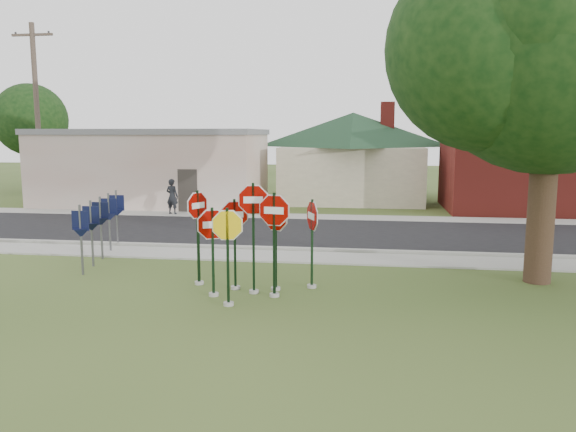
# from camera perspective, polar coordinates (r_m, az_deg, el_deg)

# --- Properties ---
(ground) EXTENTS (120.00, 120.00, 0.00)m
(ground) POSITION_cam_1_polar(r_m,az_deg,el_deg) (12.97, -5.44, -9.44)
(ground) COLOR #354A1C
(ground) RESTS_ON ground
(sidewalk_near) EXTENTS (60.00, 1.60, 0.06)m
(sidewalk_near) POSITION_cam_1_polar(r_m,az_deg,el_deg) (18.17, -1.38, -4.12)
(sidewalk_near) COLOR gray
(sidewalk_near) RESTS_ON ground
(road) EXTENTS (60.00, 7.00, 0.04)m
(road) POSITION_cam_1_polar(r_m,az_deg,el_deg) (22.54, 0.51, -1.69)
(road) COLOR black
(road) RESTS_ON ground
(sidewalk_far) EXTENTS (60.00, 1.60, 0.06)m
(sidewalk_far) POSITION_cam_1_polar(r_m,az_deg,el_deg) (26.75, 1.73, -0.08)
(sidewalk_far) COLOR gray
(sidewalk_far) RESTS_ON ground
(curb) EXTENTS (60.00, 0.20, 0.14)m
(curb) POSITION_cam_1_polar(r_m,az_deg,el_deg) (19.13, -0.88, -3.36)
(curb) COLOR gray
(curb) RESTS_ON ground
(stop_sign_center) EXTENTS (1.01, 0.24, 2.87)m
(stop_sign_center) POSITION_cam_1_polar(r_m,az_deg,el_deg) (13.81, -3.54, -0.64)
(stop_sign_center) COLOR #9B9891
(stop_sign_center) RESTS_ON ground
(stop_sign_yellow) EXTENTS (0.98, 0.24, 2.38)m
(stop_sign_yellow) POSITION_cam_1_polar(r_m,az_deg,el_deg) (12.92, -6.15, -2.96)
(stop_sign_yellow) COLOR #9B9891
(stop_sign_yellow) RESTS_ON ground
(stop_sign_left) EXTENTS (0.92, 0.48, 2.30)m
(stop_sign_left) POSITION_cam_1_polar(r_m,az_deg,el_deg) (13.74, -7.67, -2.48)
(stop_sign_left) COLOR #9B9891
(stop_sign_left) RESTS_ON ground
(stop_sign_right) EXTENTS (1.06, 0.24, 2.67)m
(stop_sign_right) POSITION_cam_1_polar(r_m,az_deg,el_deg) (13.52, -1.41, -1.39)
(stop_sign_right) COLOR #9B9891
(stop_sign_right) RESTS_ON ground
(stop_sign_back_right) EXTENTS (0.89, 0.50, 2.40)m
(stop_sign_back_right) POSITION_cam_1_polar(r_m,az_deg,el_deg) (14.11, -1.28, -1.84)
(stop_sign_back_right) COLOR #9B9891
(stop_sign_back_right) RESTS_ON ground
(stop_sign_back_left) EXTENTS (0.93, 0.29, 2.42)m
(stop_sign_back_left) POSITION_cam_1_polar(r_m,az_deg,el_deg) (14.27, -5.43, -1.73)
(stop_sign_back_left) COLOR #9B9891
(stop_sign_back_left) RESTS_ON ground
(stop_sign_far_right) EXTENTS (0.44, 0.98, 2.41)m
(stop_sign_far_right) POSITION_cam_1_polar(r_m,az_deg,el_deg) (14.34, 2.46, -1.58)
(stop_sign_far_right) COLOR #9B9891
(stop_sign_far_right) RESTS_ON ground
(stop_sign_far_left) EXTENTS (0.47, 0.86, 2.59)m
(stop_sign_far_left) POSITION_cam_1_polar(r_m,az_deg,el_deg) (14.83, -9.14, -0.94)
(stop_sign_far_left) COLOR #9B9891
(stop_sign_far_left) RESTS_ON ground
(route_sign_row) EXTENTS (1.43, 4.63, 2.00)m
(route_sign_row) POSITION_cam_1_polar(r_m,az_deg,el_deg) (18.68, -18.48, -0.48)
(route_sign_row) COLOR #59595E
(route_sign_row) RESTS_ON ground
(building_stucco) EXTENTS (12.20, 6.20, 4.20)m
(building_stucco) POSITION_cam_1_polar(r_m,az_deg,el_deg) (32.33, -13.60, 4.93)
(building_stucco) COLOR silver
(building_stucco) RESTS_ON ground
(building_house) EXTENTS (11.60, 11.60, 6.20)m
(building_house) POSITION_cam_1_polar(r_m,az_deg,el_deg) (34.01, 6.62, 7.79)
(building_house) COLOR beige
(building_house) RESTS_ON ground
(building_brick) EXTENTS (10.20, 6.20, 4.75)m
(building_brick) POSITION_cam_1_polar(r_m,az_deg,el_deg) (31.85, 24.74, 4.81)
(building_brick) COLOR maroon
(building_brick) RESTS_ON ground
(oak_tree) EXTENTS (10.57, 9.97, 9.86)m
(oak_tree) POSITION_cam_1_polar(r_m,az_deg,el_deg) (16.33, 25.30, 16.07)
(oak_tree) COLOR black
(oak_tree) RESTS_ON ground
(utility_pole_near) EXTENTS (2.20, 0.26, 9.50)m
(utility_pole_near) POSITION_cam_1_polar(r_m,az_deg,el_deg) (32.05, -24.12, 9.45)
(utility_pole_near) COLOR #47382F
(utility_pole_near) RESTS_ON ground
(bg_tree_left) EXTENTS (4.90, 4.90, 7.35)m
(bg_tree_left) POSITION_cam_1_polar(r_m,az_deg,el_deg) (42.69, -24.68, 8.85)
(bg_tree_left) COLOR black
(bg_tree_left) RESTS_ON ground
(pedestrian) EXTENTS (0.71, 0.55, 1.73)m
(pedestrian) POSITION_cam_1_polar(r_m,az_deg,el_deg) (27.96, -11.69, 1.96)
(pedestrian) COLOR black
(pedestrian) RESTS_ON sidewalk_far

